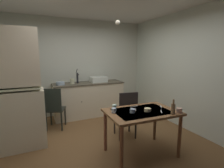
{
  "coord_description": "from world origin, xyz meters",
  "views": [
    {
      "loc": [
        -1.13,
        -2.83,
        1.67
      ],
      "look_at": [
        0.2,
        0.12,
        1.12
      ],
      "focal_mm": 27.13,
      "sensor_mm": 36.0,
      "label": 1
    }
  ],
  "objects_px": {
    "dining_table": "(142,117)",
    "glass_bottle": "(173,108)",
    "chair_far_side": "(126,114)",
    "chair_by_counter": "(54,108)",
    "mug_tall": "(114,107)",
    "hutch_cabinet": "(16,95)",
    "sink_basin": "(98,79)",
    "serving_bowl_wide": "(148,110)",
    "mixing_bowl_counter": "(60,83)",
    "hand_pump": "(77,77)"
  },
  "relations": [
    {
      "from": "chair_far_side",
      "to": "mug_tall",
      "type": "distance_m",
      "value": 0.64
    },
    {
      "from": "dining_table",
      "to": "glass_bottle",
      "type": "height_order",
      "value": "glass_bottle"
    },
    {
      "from": "chair_by_counter",
      "to": "mug_tall",
      "type": "xyz_separation_m",
      "value": [
        0.84,
        -1.38,
        0.3
      ]
    },
    {
      "from": "sink_basin",
      "to": "chair_by_counter",
      "type": "distance_m",
      "value": 1.49
    },
    {
      "from": "hutch_cabinet",
      "to": "glass_bottle",
      "type": "bearing_deg",
      "value": -32.0
    },
    {
      "from": "dining_table",
      "to": "serving_bowl_wide",
      "type": "bearing_deg",
      "value": -35.44
    },
    {
      "from": "sink_basin",
      "to": "hand_pump",
      "type": "bearing_deg",
      "value": 175.55
    },
    {
      "from": "hutch_cabinet",
      "to": "chair_far_side",
      "type": "xyz_separation_m",
      "value": [
        1.94,
        -0.45,
        -0.49
      ]
    },
    {
      "from": "sink_basin",
      "to": "dining_table",
      "type": "height_order",
      "value": "sink_basin"
    },
    {
      "from": "chair_by_counter",
      "to": "glass_bottle",
      "type": "xyz_separation_m",
      "value": [
        1.57,
        -1.97,
        0.35
      ]
    },
    {
      "from": "dining_table",
      "to": "sink_basin",
      "type": "bearing_deg",
      "value": 88.77
    },
    {
      "from": "mug_tall",
      "to": "sink_basin",
      "type": "bearing_deg",
      "value": 77.78
    },
    {
      "from": "mixing_bowl_counter",
      "to": "chair_by_counter",
      "type": "height_order",
      "value": "mixing_bowl_counter"
    },
    {
      "from": "hutch_cabinet",
      "to": "mug_tall",
      "type": "xyz_separation_m",
      "value": [
        1.51,
        -0.81,
        -0.19
      ]
    },
    {
      "from": "hutch_cabinet",
      "to": "sink_basin",
      "type": "relative_size",
      "value": 4.84
    },
    {
      "from": "dining_table",
      "to": "hutch_cabinet",
      "type": "bearing_deg",
      "value": 150.55
    },
    {
      "from": "chair_by_counter",
      "to": "hutch_cabinet",
      "type": "bearing_deg",
      "value": -139.4
    },
    {
      "from": "hutch_cabinet",
      "to": "sink_basin",
      "type": "height_order",
      "value": "hutch_cabinet"
    },
    {
      "from": "chair_far_side",
      "to": "chair_by_counter",
      "type": "distance_m",
      "value": 1.64
    },
    {
      "from": "sink_basin",
      "to": "serving_bowl_wide",
      "type": "height_order",
      "value": "sink_basin"
    },
    {
      "from": "hand_pump",
      "to": "chair_far_side",
      "type": "relative_size",
      "value": 0.4
    },
    {
      "from": "mixing_bowl_counter",
      "to": "dining_table",
      "type": "distance_m",
      "value": 2.42
    },
    {
      "from": "dining_table",
      "to": "glass_bottle",
      "type": "distance_m",
      "value": 0.52
    },
    {
      "from": "chair_far_side",
      "to": "hand_pump",
      "type": "bearing_deg",
      "value": 109.57
    },
    {
      "from": "mug_tall",
      "to": "mixing_bowl_counter",
      "type": "bearing_deg",
      "value": 107.91
    },
    {
      "from": "hutch_cabinet",
      "to": "serving_bowl_wide",
      "type": "height_order",
      "value": "hutch_cabinet"
    },
    {
      "from": "dining_table",
      "to": "chair_by_counter",
      "type": "xyz_separation_m",
      "value": [
        -1.22,
        1.64,
        -0.16
      ]
    },
    {
      "from": "serving_bowl_wide",
      "to": "mixing_bowl_counter",
      "type": "bearing_deg",
      "value": 115.74
    },
    {
      "from": "hutch_cabinet",
      "to": "hand_pump",
      "type": "xyz_separation_m",
      "value": [
        1.35,
        1.21,
        0.1
      ]
    },
    {
      "from": "hand_pump",
      "to": "dining_table",
      "type": "height_order",
      "value": "hand_pump"
    },
    {
      "from": "sink_basin",
      "to": "mixing_bowl_counter",
      "type": "distance_m",
      "value": 1.05
    },
    {
      "from": "serving_bowl_wide",
      "to": "hand_pump",
      "type": "bearing_deg",
      "value": 104.68
    },
    {
      "from": "mixing_bowl_counter",
      "to": "chair_far_side",
      "type": "distance_m",
      "value": 1.94
    },
    {
      "from": "mug_tall",
      "to": "serving_bowl_wide",
      "type": "bearing_deg",
      "value": -34.37
    },
    {
      "from": "hand_pump",
      "to": "sink_basin",
      "type": "bearing_deg",
      "value": -4.45
    },
    {
      "from": "glass_bottle",
      "to": "dining_table",
      "type": "bearing_deg",
      "value": 136.49
    },
    {
      "from": "chair_far_side",
      "to": "mug_tall",
      "type": "height_order",
      "value": "chair_far_side"
    },
    {
      "from": "sink_basin",
      "to": "hand_pump",
      "type": "height_order",
      "value": "hand_pump"
    },
    {
      "from": "mug_tall",
      "to": "hutch_cabinet",
      "type": "bearing_deg",
      "value": 151.8
    },
    {
      "from": "mixing_bowl_counter",
      "to": "dining_table",
      "type": "xyz_separation_m",
      "value": [
        1.0,
        -2.18,
        -0.3
      ]
    },
    {
      "from": "hutch_cabinet",
      "to": "mixing_bowl_counter",
      "type": "bearing_deg",
      "value": 51.43
    },
    {
      "from": "hand_pump",
      "to": "mug_tall",
      "type": "distance_m",
      "value": 2.04
    },
    {
      "from": "hand_pump",
      "to": "dining_table",
      "type": "distance_m",
      "value": 2.37
    },
    {
      "from": "chair_far_side",
      "to": "glass_bottle",
      "type": "distance_m",
      "value": 1.05
    },
    {
      "from": "sink_basin",
      "to": "mixing_bowl_counter",
      "type": "relative_size",
      "value": 2.06
    },
    {
      "from": "sink_basin",
      "to": "chair_far_side",
      "type": "height_order",
      "value": "sink_basin"
    },
    {
      "from": "sink_basin",
      "to": "chair_far_side",
      "type": "xyz_separation_m",
      "value": [
        0.01,
        -1.61,
        -0.5
      ]
    },
    {
      "from": "dining_table",
      "to": "chair_far_side",
      "type": "height_order",
      "value": "chair_far_side"
    },
    {
      "from": "hand_pump",
      "to": "glass_bottle",
      "type": "xyz_separation_m",
      "value": [
        0.88,
        -2.61,
        -0.24
      ]
    },
    {
      "from": "hutch_cabinet",
      "to": "glass_bottle",
      "type": "relative_size",
      "value": 8.92
    }
  ]
}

